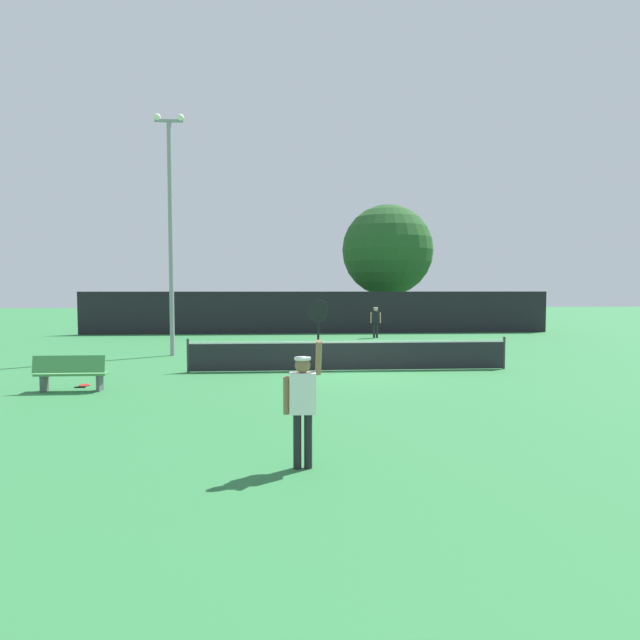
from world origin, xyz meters
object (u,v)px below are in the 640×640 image
at_px(player_receiving, 376,319).
at_px(spare_racket, 84,385).
at_px(parked_car_far, 446,313).
at_px(parked_car_mid, 333,316).
at_px(courtside_bench, 71,373).
at_px(parked_car_near, 270,315).
at_px(light_pole, 171,221).
at_px(player_serving, 303,395).
at_px(tennis_ball, 294,365).
at_px(large_tree, 387,251).

relative_size(player_receiving, spare_racket, 3.21).
height_order(player_receiving, parked_car_far, parked_car_far).
xyz_separation_m(player_receiving, parked_car_mid, (-1.45, 8.90, -0.24)).
height_order(player_receiving, courtside_bench, player_receiving).
distance_m(spare_racket, parked_car_near, 24.96).
relative_size(spare_racket, parked_car_far, 0.12).
xyz_separation_m(player_receiving, light_pole, (-9.41, -7.08, 4.29)).
bearing_deg(light_pole, player_serving, -71.24).
xyz_separation_m(player_receiving, spare_racket, (-10.45, -13.76, -1.00)).
relative_size(player_receiving, parked_car_far, 0.38).
relative_size(player_serving, spare_racket, 4.82).
bearing_deg(player_receiving, tennis_ball, 65.84).
bearing_deg(parked_car_near, courtside_bench, -91.83).
distance_m(large_tree, parked_car_mid, 5.93).
bearing_deg(player_receiving, parked_car_near, -60.95).
bearing_deg(spare_racket, parked_car_far, 54.99).
bearing_deg(player_receiving, parked_car_far, -122.32).
bearing_deg(parked_car_mid, spare_racket, -110.41).
bearing_deg(parked_car_near, player_receiving, -52.75).
bearing_deg(large_tree, parked_car_near, 165.61).
bearing_deg(courtside_bench, parked_car_mid, 68.97).
distance_m(player_receiving, tennis_ball, 11.43).
distance_m(player_receiving, courtside_bench, 17.95).
distance_m(player_serving, courtside_bench, 8.57).
bearing_deg(parked_car_far, tennis_ball, -125.92).
bearing_deg(tennis_ball, parked_car_near, 93.60).
xyz_separation_m(tennis_ball, parked_car_mid, (3.21, 19.29, 0.74)).
relative_size(player_serving, parked_car_near, 0.56).
height_order(player_serving, courtside_bench, player_serving).
bearing_deg(spare_racket, large_tree, 60.33).
xyz_separation_m(player_receiving, courtside_bench, (-10.47, -14.56, -0.54)).
bearing_deg(light_pole, large_tree, 53.29).
height_order(player_receiving, spare_racket, player_receiving).
xyz_separation_m(courtside_bench, parked_car_near, (4.48, 25.35, 0.30)).
bearing_deg(light_pole, courtside_bench, -98.06).
bearing_deg(light_pole, parked_car_far, 48.27).
distance_m(courtside_bench, light_pole, 8.97).
relative_size(player_serving, light_pole, 0.26).
height_order(light_pole, parked_car_near, light_pole).
bearing_deg(spare_racket, courtside_bench, -91.64).
height_order(player_serving, parked_car_mid, player_serving).
relative_size(light_pole, parked_car_mid, 2.23).
xyz_separation_m(tennis_ball, parked_car_far, (12.23, 22.35, 0.74)).
bearing_deg(tennis_ball, parked_car_far, 61.32).
distance_m(player_receiving, parked_car_mid, 9.02).
xyz_separation_m(parked_car_near, parked_car_far, (13.56, 1.17, 0.00)).
relative_size(spare_racket, large_tree, 0.06).
distance_m(courtside_bench, large_tree, 26.95).
height_order(tennis_ball, parked_car_near, parked_car_near).
height_order(player_serving, spare_racket, player_serving).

